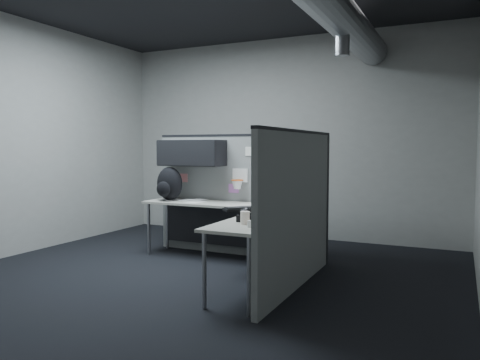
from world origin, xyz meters
The scene contains 12 objects.
room centered at (0.56, 0.00, 2.10)m, with size 5.62×5.62×3.22m.
partition_back centered at (-0.25, 1.23, 1.00)m, with size 2.44×0.42×1.63m.
partition_right centered at (1.10, 0.22, 0.82)m, with size 0.07×2.23×1.63m.
desk centered at (0.15, 0.70, 0.61)m, with size 2.31×2.11×0.73m.
monitor centered at (0.74, 0.99, 1.01)m, with size 0.65×0.65×0.53m.
keyboard centered at (0.38, 0.47, 0.75)m, with size 0.46×0.47×0.04m.
mouse centered at (0.78, 0.38, 0.75)m, with size 0.29×0.28×0.05m.
phone centered at (0.74, -0.20, 0.77)m, with size 0.26×0.28×0.11m.
bottles centered at (0.94, -0.50, 0.77)m, with size 0.13×0.17×0.08m.
cup centered at (0.79, -0.40, 0.79)m, with size 0.09×0.09×0.12m, color white.
papers centered at (-0.74, 1.03, 0.74)m, with size 0.66×0.47×0.01m.
backpack centered at (-0.97, 0.95, 0.95)m, with size 0.44×0.43×0.46m.
Camera 1 is at (2.61, -4.36, 1.45)m, focal length 35.00 mm.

